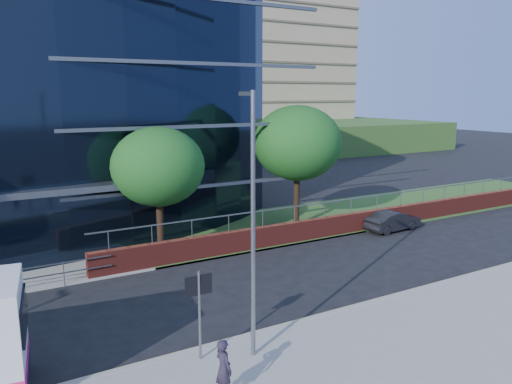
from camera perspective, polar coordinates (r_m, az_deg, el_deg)
ground at (r=16.57m, az=-24.04°, el=-18.93°), size 200.00×200.00×0.00m
grass_verge at (r=36.55m, az=14.09°, el=-1.87°), size 36.00×8.00×0.12m
retaining_wall at (r=31.13m, az=13.55°, el=-3.03°), size 34.00×0.40×2.11m
apartment_block at (r=78.97m, az=-5.45°, el=13.24°), size 60.00×42.00×30.00m
street_sign at (r=15.18m, az=-6.54°, el=-11.78°), size 0.85×0.09×2.80m
tree_far_c at (r=25.03m, az=-11.13°, el=2.84°), size 4.62×4.62×6.51m
tree_far_d at (r=29.92m, az=4.76°, el=5.58°), size 5.28×5.28×7.44m
tree_dist_e at (r=60.02m, az=-5.41°, el=7.67°), size 4.62×4.62×6.51m
tree_dist_f at (r=69.88m, az=6.01°, el=7.86°), size 4.29×4.29×6.05m
streetlight_east at (r=14.58m, az=-0.40°, el=-3.16°), size 0.15×0.77×8.00m
parked_car at (r=30.99m, az=15.38°, el=-3.20°), size 3.74×1.48×1.21m
pedestrian at (r=13.87m, az=-3.72°, el=-19.51°), size 0.47×0.65×1.64m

